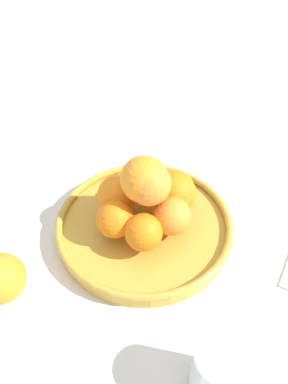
# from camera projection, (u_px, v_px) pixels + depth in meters

# --- Properties ---
(ground_plane) EXTENTS (4.00, 4.00, 0.00)m
(ground_plane) POSITION_uv_depth(u_px,v_px,m) (144.00, 231.00, 0.70)
(ground_plane) COLOR silver
(fruit_bowl) EXTENTS (0.32, 0.32, 0.03)m
(fruit_bowl) POSITION_uv_depth(u_px,v_px,m) (144.00, 225.00, 0.69)
(fruit_bowl) COLOR gold
(fruit_bowl) RESTS_ON ground_plane
(orange_pile) EXTENTS (0.18, 0.17, 0.14)m
(orange_pile) POSITION_uv_depth(u_px,v_px,m) (146.00, 197.00, 0.64)
(orange_pile) COLOR orange
(orange_pile) RESTS_ON fruit_bowl
(stray_orange) EXTENTS (0.08, 0.08, 0.08)m
(stray_orange) POSITION_uv_depth(u_px,v_px,m) (0.00, 278.00, 0.58)
(stray_orange) COLOR orange
(stray_orange) RESTS_ON ground_plane
(drinking_glass) EXTENTS (0.07, 0.07, 0.09)m
(drinking_glass) POSITION_uv_depth(u_px,v_px,m) (218.00, 372.00, 0.48)
(drinking_glass) COLOR silver
(drinking_glass) RESTS_ON ground_plane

